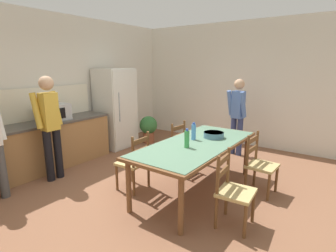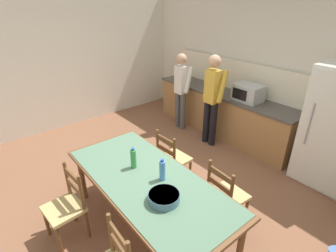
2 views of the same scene
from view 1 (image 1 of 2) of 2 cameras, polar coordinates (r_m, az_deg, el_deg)
name	(u,v)px [view 1 (image 1 of 2)]	position (r m, az deg, el deg)	size (l,w,h in m)	color
ground_plane	(156,191)	(4.19, -2.52, -13.85)	(8.32, 8.32, 0.00)	brown
wall_back	(50,88)	(5.78, -24.24, 7.53)	(6.52, 0.12, 2.90)	silver
wall_right	(238,84)	(6.63, 15.05, 8.80)	(0.12, 5.20, 2.90)	silver
kitchen_counter	(27,150)	(5.21, -28.35, -4.66)	(3.22, 0.66, 0.89)	#9E7042
counter_splashback	(13,107)	(5.33, -30.70, 3.66)	(3.18, 0.03, 0.60)	#EFE8CB
refrigerator	(116,108)	(6.24, -11.32, 3.78)	(0.77, 0.73, 1.83)	silver
microwave	(54,112)	(5.32, -23.52, 2.75)	(0.50, 0.39, 0.30)	#B2B7BC
dining_table	(197,147)	(3.95, 6.28, -4.58)	(2.30, 1.03, 0.77)	brown
bottle_near_centre	(187,139)	(3.65, 4.12, -2.82)	(0.07, 0.07, 0.27)	green
bottle_off_centre	(194,132)	(4.05, 5.60, -1.26)	(0.07, 0.07, 0.27)	#4C8ED6
serving_bowl	(214,134)	(4.22, 9.91, -1.83)	(0.32, 0.32, 0.09)	slate
chair_side_near_right	(260,165)	(4.20, 19.37, -7.94)	(0.44, 0.42, 0.91)	brown
chair_side_near_left	(233,191)	(3.29, 13.97, -13.54)	(0.45, 0.43, 0.91)	brown
chair_side_far_right	(173,146)	(4.84, 1.01, -4.38)	(0.45, 0.43, 0.91)	brown
chair_side_far_left	(134,162)	(4.09, -7.33, -7.85)	(0.44, 0.42, 0.91)	brown
person_at_counter	(50,123)	(4.69, -24.31, 0.60)	(0.44, 0.30, 1.74)	black
person_by_table	(237,113)	(5.72, 14.88, 2.75)	(0.33, 0.45, 1.62)	navy
potted_plant	(148,127)	(6.54, -4.28, -0.30)	(0.44, 0.44, 0.67)	brown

